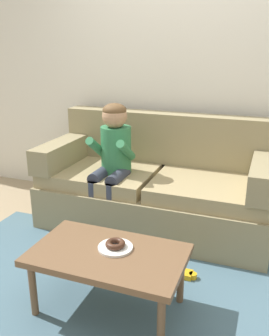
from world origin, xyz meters
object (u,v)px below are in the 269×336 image
toy_controller (181,274)px  person_child (112,155)px  donut (115,244)px  coffee_table (108,259)px  couch (157,187)px

toy_controller → person_child: bearing=176.6°
donut → coffee_table: bearing=-116.6°
person_child → toy_controller: bearing=-35.2°
coffee_table → donut: 0.10m
person_child → toy_controller: (0.75, -0.53, -0.65)m
couch → person_child: (-0.33, -0.21, 0.32)m
donut → toy_controller: size_ratio=0.53×
toy_controller → coffee_table: bearing=-93.5°
coffee_table → donut: donut is taller
coffee_table → toy_controller: bearing=54.6°
couch → toy_controller: (0.42, -0.74, -0.32)m
couch → person_child: 0.51m
coffee_table → toy_controller: size_ratio=4.03×
donut → person_child: bearing=114.7°
coffee_table → donut: (0.03, 0.05, 0.08)m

